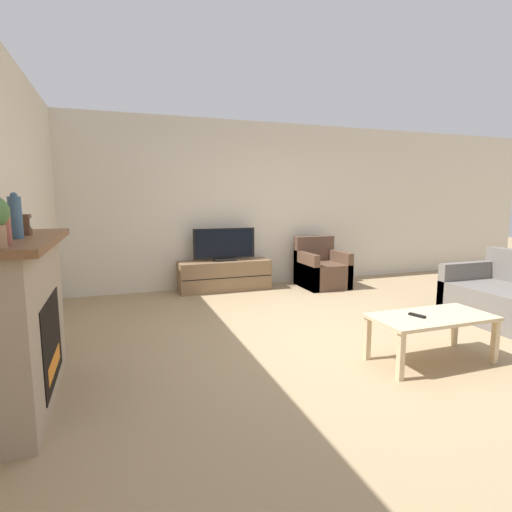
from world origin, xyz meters
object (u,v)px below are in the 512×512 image
(mantel_clock, at_px, (25,225))
(mantel_vase_left, at_px, (2,225))
(remote, at_px, (417,315))
(mantel_vase_centre_left, at_px, (15,217))
(tv_stand, at_px, (225,275))
(fireplace, at_px, (26,320))
(coffee_table, at_px, (432,321))
(armchair, at_px, (321,270))
(tv, at_px, (224,246))

(mantel_clock, bearing_deg, mantel_vase_left, -90.07)
(mantel_vase_left, distance_m, remote, 3.21)
(mantel_vase_centre_left, bearing_deg, remote, -4.77)
(mantel_vase_left, bearing_deg, tv_stand, 56.99)
(fireplace, xyz_separation_m, coffee_table, (3.25, -0.39, -0.24))
(tv_stand, xyz_separation_m, remote, (0.86, -3.33, 0.20))
(mantel_vase_left, xyz_separation_m, coffee_table, (3.24, 0.08, -0.94))
(mantel_vase_left, xyz_separation_m, tv_stand, (2.23, 3.43, -1.07))
(fireplace, xyz_separation_m, mantel_vase_left, (0.02, -0.47, 0.70))
(fireplace, height_order, mantel_vase_left, mantel_vase_left)
(fireplace, height_order, armchair, fireplace)
(tv_stand, height_order, remote, tv_stand)
(mantel_clock, xyz_separation_m, tv, (2.23, 2.80, -0.56))
(mantel_vase_left, bearing_deg, remote, 1.75)
(tv, height_order, remote, tv)
(tv_stand, xyz_separation_m, armchair, (1.59, -0.27, 0.04))
(mantel_vase_left, height_order, tv_stand, mantel_vase_left)
(armchair, distance_m, coffee_table, 3.14)
(fireplace, xyz_separation_m, remote, (3.11, -0.38, -0.17))
(armchair, relative_size, coffee_table, 0.74)
(mantel_vase_left, xyz_separation_m, mantel_clock, (0.00, 0.63, -0.04))
(mantel_clock, height_order, coffee_table, mantel_clock)
(mantel_clock, distance_m, remote, 3.24)
(tv, xyz_separation_m, remote, (0.86, -3.33, -0.28))
(mantel_vase_centre_left, distance_m, coffee_table, 3.39)
(mantel_clock, distance_m, armchair, 4.69)
(mantel_clock, xyz_separation_m, coffee_table, (3.24, -0.55, -0.90))
(mantel_vase_centre_left, distance_m, mantel_clock, 0.28)
(tv_stand, bearing_deg, armchair, -9.67)
(mantel_vase_centre_left, height_order, tv_stand, mantel_vase_centre_left)
(fireplace, bearing_deg, mantel_vase_centre_left, -81.81)
(fireplace, relative_size, mantel_vase_centre_left, 5.15)
(fireplace, distance_m, mantel_vase_left, 0.85)
(mantel_vase_left, bearing_deg, tv, 56.97)
(tv_stand, bearing_deg, mantel_vase_left, -123.01)
(tv_stand, bearing_deg, coffee_table, -73.24)
(mantel_clock, bearing_deg, armchair, 33.55)
(tv, xyz_separation_m, armchair, (1.59, -0.27, -0.44))
(mantel_vase_left, distance_m, mantel_vase_centre_left, 0.35)
(mantel_clock, relative_size, coffee_table, 0.14)
(mantel_clock, relative_size, tv_stand, 0.10)
(mantel_clock, bearing_deg, remote, -9.77)
(tv_stand, height_order, coffee_table, tv_stand)
(mantel_vase_centre_left, bearing_deg, tv_stand, 54.09)
(mantel_vase_centre_left, xyz_separation_m, mantel_clock, (0.00, 0.27, -0.07))
(fireplace, bearing_deg, armchair, 35.03)
(fireplace, distance_m, tv_stand, 3.73)
(mantel_vase_left, relative_size, tv_stand, 0.17)
(mantel_vase_left, distance_m, coffee_table, 3.37)
(mantel_vase_centre_left, height_order, remote, mantel_vase_centre_left)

